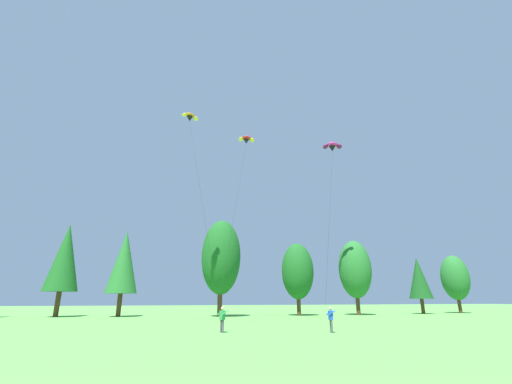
{
  "coord_description": "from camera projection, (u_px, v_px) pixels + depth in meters",
  "views": [
    {
      "loc": [
        -5.71,
        1.19,
        2.27
      ],
      "look_at": [
        -0.46,
        23.95,
        9.53
      ],
      "focal_mm": 23.98,
      "sensor_mm": 36.0,
      "label": 1
    }
  ],
  "objects": [
    {
      "name": "parafoil_kite_far_orange",
      "position": [
        190.0,
        117.0,
        40.65
      ],
      "size": [
        3.71,
        12.9,
        21.77
      ],
      "color": "orange"
    },
    {
      "name": "kite_flyer_mid",
      "position": [
        331.0,
        317.0,
        23.57
      ],
      "size": [
        0.59,
        0.62,
        1.69
      ],
      "color": "#4C4C51",
      "rests_on": "ground_plane"
    },
    {
      "name": "treeline_tree_e",
      "position": [
        221.0,
        257.0,
        45.45
      ],
      "size": [
        5.15,
        5.15,
        12.42
      ],
      "color": "#472D19",
      "rests_on": "ground_plane"
    },
    {
      "name": "treeline_tree_d",
      "position": [
        124.0,
        262.0,
        45.29
      ],
      "size": [
        4.01,
        4.01,
        10.96
      ],
      "color": "#472D19",
      "rests_on": "ground_plane"
    },
    {
      "name": "treeline_tree_i",
      "position": [
        455.0,
        278.0,
        55.4
      ],
      "size": [
        4.22,
        4.22,
        8.97
      ],
      "color": "#472D19",
      "rests_on": "ground_plane"
    },
    {
      "name": "treeline_tree_h",
      "position": [
        419.0,
        278.0,
        53.0
      ],
      "size": [
        3.44,
        3.44,
        8.38
      ],
      "color": "#472D19",
      "rests_on": "ground_plane"
    },
    {
      "name": "parafoil_kite_mid_magenta",
      "position": [
        332.0,
        147.0,
        46.84
      ],
      "size": [
        10.86,
        16.84,
        21.21
      ],
      "color": "#D12893"
    },
    {
      "name": "kite_flyer_near",
      "position": [
        222.0,
        317.0,
        23.66
      ],
      "size": [
        0.75,
        0.76,
        1.69
      ],
      "color": "#4C4C51",
      "rests_on": "ground_plane"
    },
    {
      "name": "treeline_tree_f",
      "position": [
        298.0,
        271.0,
        47.73
      ],
      "size": [
        4.42,
        4.42,
        9.72
      ],
      "color": "#472D19",
      "rests_on": "ground_plane"
    },
    {
      "name": "treeline_tree_c",
      "position": [
        65.0,
        257.0,
        44.95
      ],
      "size": [
        4.21,
        4.21,
        11.85
      ],
      "color": "#472D19",
      "rests_on": "ground_plane"
    },
    {
      "name": "parafoil_kite_high_red_yellow",
      "position": [
        246.0,
        140.0,
        47.24
      ],
      "size": [
        6.46,
        17.76,
        22.19
      ],
      "color": "red"
    },
    {
      "name": "treeline_tree_g",
      "position": [
        355.0,
        269.0,
        49.21
      ],
      "size": [
        4.59,
        4.59,
        10.33
      ],
      "color": "#472D19",
      "rests_on": "ground_plane"
    }
  ]
}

